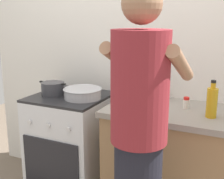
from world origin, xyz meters
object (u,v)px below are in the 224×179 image
at_px(mixing_bowl, 83,93).
at_px(spice_bottle, 186,103).
at_px(pot, 53,89).
at_px(stove_range, 72,146).
at_px(oil_bottle, 212,102).
at_px(utensil_crock, 156,87).
at_px(person, 139,147).

height_order(mixing_bowl, spice_bottle, same).
bearing_deg(pot, spice_bottle, 4.92).
height_order(stove_range, pot, pot).
distance_m(spice_bottle, oil_bottle, 0.23).
bearing_deg(spice_bottle, oil_bottle, -32.79).
xyz_separation_m(stove_range, mixing_bowl, (0.14, -0.03, 0.50)).
height_order(utensil_crock, spice_bottle, utensil_crock).
distance_m(mixing_bowl, oil_bottle, 1.00).
xyz_separation_m(stove_range, utensil_crock, (0.67, 0.20, 0.55)).
distance_m(utensil_crock, person, 0.85).
relative_size(mixing_bowl, oil_bottle, 1.26).
height_order(stove_range, mixing_bowl, mixing_bowl).
relative_size(utensil_crock, oil_bottle, 1.34).
bearing_deg(utensil_crock, person, -78.70).
height_order(mixing_bowl, oil_bottle, oil_bottle).
bearing_deg(mixing_bowl, person, -40.29).
relative_size(stove_range, mixing_bowl, 2.90).
height_order(stove_range, utensil_crock, utensil_crock).
xyz_separation_m(spice_bottle, person, (-0.11, -0.67, -0.08)).
distance_m(oil_bottle, person, 0.64).
bearing_deg(person, pot, 149.48).
bearing_deg(pot, person, -30.52).
xyz_separation_m(utensil_crock, spice_bottle, (0.27, -0.15, -0.06)).
xyz_separation_m(pot, person, (0.98, -0.58, -0.09)).
xyz_separation_m(mixing_bowl, oil_bottle, (0.99, -0.04, 0.06)).
bearing_deg(utensil_crock, spice_bottle, -28.86).
distance_m(spice_bottle, person, 0.68).
bearing_deg(mixing_bowl, spice_bottle, 5.54).
bearing_deg(stove_range, person, -36.48).
bearing_deg(pot, utensil_crock, 16.66).
bearing_deg(utensil_crock, mixing_bowl, -156.86).
xyz_separation_m(mixing_bowl, person, (0.70, -0.59, -0.09)).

